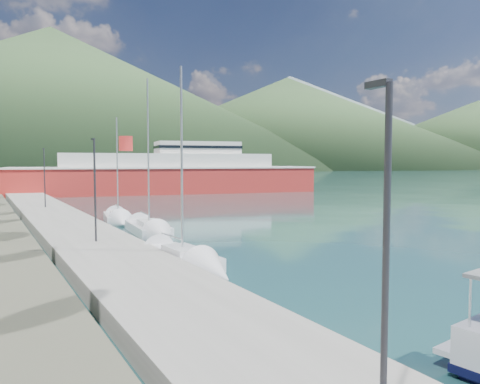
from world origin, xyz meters
TOP-DOWN VIEW (x-y plane):
  - ground at (0.00, 120.00)m, footprint 1400.00×1400.00m
  - quay at (-9.00, 26.00)m, footprint 5.00×88.00m
  - hills_far at (138.59, 618.73)m, footprint 1480.00×900.00m
  - hills_near at (98.04, 372.50)m, footprint 1010.00×520.00m
  - lamp_posts at (-9.00, 15.76)m, footprint 0.15×46.57m
  - sailboat_near at (-5.63, 8.41)m, footprint 2.87×7.99m
  - sailboat_mid at (-3.83, 19.88)m, footprint 3.02×8.92m
  - sailboat_far at (-4.11, 28.50)m, footprint 3.38×7.33m
  - ferry at (14.28, 64.77)m, footprint 53.01×20.15m

SIDE VIEW (x-z plane):
  - ground at x=0.00m, z-range 0.00..0.00m
  - sailboat_far at x=-4.11m, z-range -4.89..5.48m
  - sailboat_near at x=-5.63m, z-range -5.34..5.95m
  - sailboat_mid at x=-3.83m, z-range -5.99..6.61m
  - quay at x=-9.00m, z-range 0.00..0.80m
  - ferry at x=14.28m, z-range -2.02..8.29m
  - lamp_posts at x=-9.00m, z-range 1.05..7.11m
  - hills_near at x=98.04m, z-range -8.32..106.68m
  - hills_far at x=138.59m, z-range -12.61..167.39m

